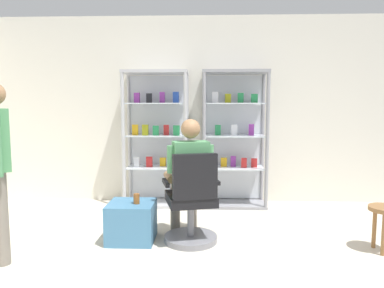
{
  "coord_description": "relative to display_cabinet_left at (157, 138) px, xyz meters",
  "views": [
    {
      "loc": [
        0.15,
        -2.32,
        1.44
      ],
      "look_at": [
        -0.0,
        1.63,
        1.0
      ],
      "focal_mm": 33.61,
      "sensor_mm": 36.0,
      "label": 1
    }
  ],
  "objects": [
    {
      "name": "back_wall",
      "position": [
        0.55,
        0.24,
        0.39
      ],
      "size": [
        6.0,
        0.1,
        2.7
      ],
      "primitive_type": "cube",
      "color": "silver",
      "rests_on": "ground"
    },
    {
      "name": "storage_crate",
      "position": [
        -0.08,
        -1.43,
        -0.76
      ],
      "size": [
        0.48,
        0.46,
        0.41
      ],
      "primitive_type": "cube",
      "color": "teal",
      "rests_on": "ground"
    },
    {
      "name": "office_chair",
      "position": [
        0.56,
        -1.49,
        -0.57
      ],
      "size": [
        0.62,
        0.59,
        0.96
      ],
      "color": "slate",
      "rests_on": "ground"
    },
    {
      "name": "display_cabinet_left",
      "position": [
        0.0,
        0.0,
        0.0
      ],
      "size": [
        0.9,
        0.45,
        1.9
      ],
      "color": "#B7B7BC",
      "rests_on": "ground"
    },
    {
      "name": "tea_glass",
      "position": [
        -0.02,
        -1.46,
        -0.5
      ],
      "size": [
        0.06,
        0.06,
        0.1
      ],
      "primitive_type": "cylinder",
      "color": "brown",
      "rests_on": "storage_crate"
    },
    {
      "name": "display_cabinet_right",
      "position": [
        1.1,
        0.0,
        -0.0
      ],
      "size": [
        0.9,
        0.45,
        1.9
      ],
      "color": "gray",
      "rests_on": "ground"
    },
    {
      "name": "seated_shopkeeper",
      "position": [
        0.52,
        -1.33,
        -0.25
      ],
      "size": [
        0.55,
        0.62,
        1.29
      ],
      "color": "slate",
      "rests_on": "ground"
    }
  ]
}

